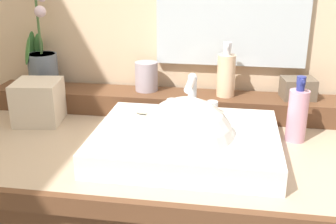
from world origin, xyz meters
TOP-DOWN VIEW (x-y plane):
  - back_ledge at (0.00, 0.22)m, footprint 1.14×0.13m
  - sink_basin at (0.09, -0.06)m, footprint 0.45×0.36m
  - soap_bar at (-0.04, 0.05)m, footprint 0.07×0.04m
  - potted_plant at (-0.42, 0.25)m, footprint 0.12×0.11m
  - soap_dispenser at (0.17, 0.23)m, footprint 0.05×0.06m
  - tumbler_cup at (-0.08, 0.24)m, footprint 0.07×0.07m
  - trinket_box at (0.39, 0.24)m, footprint 0.11×0.09m
  - lotion_bottle at (0.37, 0.07)m, footprint 0.05×0.06m
  - tissue_box at (-0.37, 0.09)m, footprint 0.15×0.15m

SIDE VIEW (x-z plane):
  - sink_basin at x=0.09m, z-range 0.72..1.00m
  - back_ledge at x=0.00m, z-range 0.83..0.90m
  - tissue_box at x=-0.37m, z-range 0.83..0.96m
  - soap_bar at x=-0.04m, z-range 0.89..0.92m
  - lotion_bottle at x=0.37m, z-range 0.82..1.00m
  - trinket_box at x=0.39m, z-range 0.90..0.96m
  - tumbler_cup at x=-0.08m, z-range 0.90..0.99m
  - soap_dispenser at x=0.17m, z-range 0.88..1.05m
  - potted_plant at x=-0.42m, z-range 0.80..1.17m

